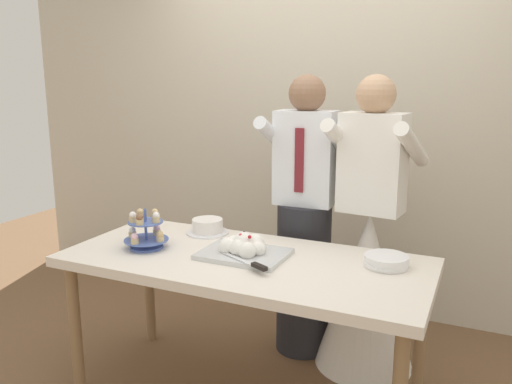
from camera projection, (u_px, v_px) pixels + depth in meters
rear_wall at (329, 106)px, 3.62m from camera, size 5.20×0.10×2.90m
dessert_table at (244, 272)px, 2.57m from camera, size 1.80×0.80×0.78m
cupcake_stand at (146, 232)px, 2.67m from camera, size 0.23×0.23×0.21m
main_cake_tray at (244, 248)px, 2.56m from camera, size 0.42×0.37×0.12m
plate_stack at (386, 261)px, 2.42m from camera, size 0.21×0.21×0.05m
round_cake at (208, 227)px, 2.94m from camera, size 0.24×0.24×0.08m
person_groom at (304, 232)px, 3.07m from camera, size 0.47×0.49×1.66m
person_bride at (368, 269)px, 2.92m from camera, size 0.56×0.56×1.66m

